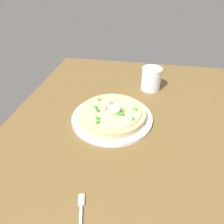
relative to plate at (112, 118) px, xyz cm
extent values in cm
cube|color=brown|center=(-0.26, 6.21, -2.00)|extent=(102.53, 84.00, 2.89)
cylinder|color=white|center=(0.00, 0.00, 0.00)|extent=(27.73, 27.73, 1.11)
cylinder|color=tan|center=(0.00, 0.00, 1.63)|extent=(23.01, 23.01, 2.14)
cylinder|color=#F0C77E|center=(0.00, 0.00, 2.98)|extent=(19.76, 19.76, 0.57)
ellipsoid|color=white|center=(0.81, 0.86, 4.61)|extent=(4.34, 4.34, 2.69)
cube|color=#50B443|center=(-0.60, 3.62, 3.66)|extent=(1.45, 1.12, 0.80)
cube|color=#2E7D2F|center=(1.46, -4.53, 3.66)|extent=(1.49, 1.44, 0.80)
cube|color=#4FAE4C|center=(-1.87, 0.22, 3.66)|extent=(1.46, 1.14, 0.80)
cube|color=#367C32|center=(0.23, -1.68, 3.66)|extent=(1.42, 1.05, 0.80)
cube|color=green|center=(-1.47, 7.57, 3.66)|extent=(1.22, 1.49, 0.80)
cube|color=green|center=(2.38, 2.64, 3.66)|extent=(0.96, 1.38, 0.80)
cube|color=green|center=(3.99, 7.36, 3.66)|extent=(1.47, 1.16, 0.80)
cube|color=green|center=(-3.61, -0.82, 3.66)|extent=(1.50, 1.43, 0.80)
cube|color=#318839|center=(2.10, 3.92, 3.66)|extent=(1.36, 0.93, 0.80)
cube|color=green|center=(0.11, -5.74, 3.66)|extent=(1.42, 1.50, 0.80)
cube|color=green|center=(-5.27, -5.75, 3.66)|extent=(1.40, 1.02, 0.80)
cube|color=green|center=(7.48, -3.15, 3.66)|extent=(1.51, 1.38, 0.80)
cube|color=#378B35|center=(5.64, -3.59, 3.66)|extent=(1.23, 1.49, 0.80)
cylinder|color=silver|center=(-24.00, 12.31, 4.14)|extent=(8.19, 8.19, 9.40)
cylinder|color=#A55E0D|center=(-24.00, 12.31, 2.73)|extent=(7.21, 7.21, 5.78)
cube|color=#B7B7BC|center=(30.93, -1.52, -0.31)|extent=(3.07, 2.08, 0.50)
camera|label=1|loc=(55.61, 10.01, 43.70)|focal=33.18mm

